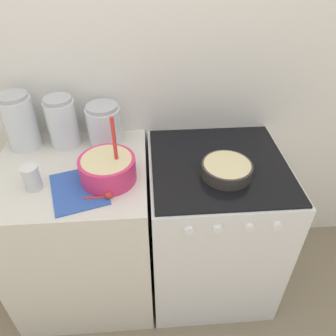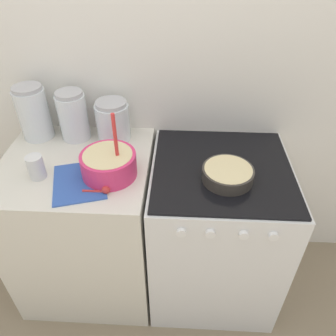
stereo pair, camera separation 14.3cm
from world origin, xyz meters
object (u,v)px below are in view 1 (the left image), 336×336
storage_jar_middle (63,125)px  storage_jar_right (104,127)px  baking_pan (227,169)px  stove (212,227)px  tin_can (32,178)px  mixing_bowl (108,168)px  storage_jar_left (21,125)px

storage_jar_middle → storage_jar_right: bearing=0.0°
baking_pan → storage_jar_right: 0.64m
storage_jar_right → storage_jar_middle: bearing=-180.0°
stove → tin_can: size_ratio=8.09×
mixing_bowl → tin_can: 0.32m
mixing_bowl → tin_can: (-0.31, -0.03, -0.01)m
storage_jar_middle → tin_can: size_ratio=2.32×
stove → storage_jar_middle: 0.95m
storage_jar_left → storage_jar_right: bearing=0.0°
baking_pan → storage_jar_left: size_ratio=0.81×
stove → tin_can: bearing=-172.2°
baking_pan → storage_jar_middle: 0.82m
mixing_bowl → storage_jar_left: bearing=145.2°
stove → storage_jar_right: 0.79m
tin_can → mixing_bowl: bearing=6.1°
storage_jar_left → storage_jar_right: storage_jar_left is taller
storage_jar_right → stove: bearing=-22.1°
storage_jar_right → baking_pan: bearing=-29.0°
storage_jar_right → tin_can: storage_jar_right is taller
storage_jar_left → storage_jar_middle: (0.20, 0.00, -0.01)m
storage_jar_left → stove: bearing=-13.2°
mixing_bowl → tin_can: size_ratio=2.82×
tin_can → baking_pan: bearing=1.8°
baking_pan → storage_jar_left: (-0.95, 0.31, 0.09)m
stove → baking_pan: size_ratio=3.92×
stove → storage_jar_left: bearing=166.8°
stove → storage_jar_left: (-0.94, 0.22, 0.56)m
mixing_bowl → storage_jar_right: 0.30m
mixing_bowl → tin_can: bearing=-173.9°
storage_jar_middle → tin_can: 0.35m
storage_jar_middle → mixing_bowl: bearing=-52.2°
stove → tin_can: 0.97m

